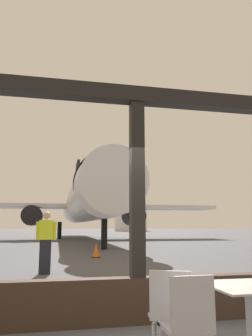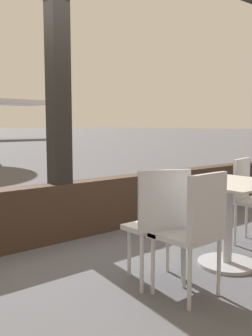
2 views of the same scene
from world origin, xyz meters
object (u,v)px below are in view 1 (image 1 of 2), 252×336
Objects in this scene: traffic_cone at (96,251)px; fuel_storage_tank at (131,219)px; dining_table at (250,319)px; cafe_chair_aisle_right at (172,311)px; airplane at (86,203)px; cafe_chair_window_left at (189,319)px; ground_crew_worker at (46,241)px.

traffic_cone is 71.83m from fuel_storage_tank.
cafe_chair_aisle_right is (-0.78, 0.08, 0.10)m from dining_table.
fuel_storage_tank is (17.74, 80.88, 2.44)m from cafe_chair_aisle_right.
fuel_storage_tank is at bearing 72.62° from airplane.
fuel_storage_tank is (16.96, 80.96, 2.54)m from dining_table.
cafe_chair_window_left is at bearing -92.65° from traffic_cone.
fuel_storage_tank reaches higher than traffic_cone.
dining_table is 0.85× the size of cafe_chair_window_left.
cafe_chair_aisle_right is 82.84m from fuel_storage_tank.
dining_table is at bearing -72.05° from ground_crew_worker.
cafe_chair_aisle_right is 0.03× the size of airplane.
cafe_chair_window_left is 1.48× the size of traffic_cone.
cafe_chair_window_left is 29.84m from airplane.
airplane is (1.60, 29.32, 3.05)m from cafe_chair_aisle_right.
airplane is 18.46m from traffic_cone.
ground_crew_worker reaches higher than dining_table.
traffic_cone is at bearing 87.35° from cafe_chair_window_left.
dining_table is 82.75m from fuel_storage_tank.
ground_crew_worker is at bearing -113.67° from traffic_cone.
dining_table is 0.02× the size of airplane.
cafe_chair_aisle_right reaches higher than traffic_cone.
fuel_storage_tank is (17.70, 81.20, 2.44)m from cafe_chair_window_left.
cafe_chair_aisle_right is (-0.04, 0.32, -0.00)m from cafe_chair_window_left.
fuel_storage_tank is (16.14, 51.55, -0.60)m from airplane.
dining_table is 0.78m from cafe_chair_window_left.
airplane is 54.03m from fuel_storage_tank.
cafe_chair_aisle_right is 1.48× the size of traffic_cone.
fuel_storage_tank is at bearing 77.63° from cafe_chair_aisle_right.
dining_table is 11.27m from traffic_cone.
airplane is at bearing 88.40° from dining_table.
cafe_chair_aisle_right is 29.52m from airplane.
ground_crew_worker reaches higher than cafe_chair_aisle_right.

